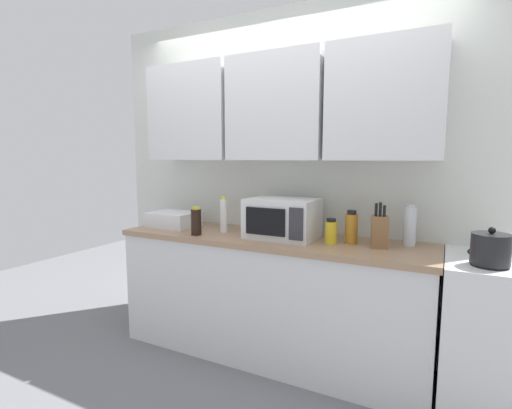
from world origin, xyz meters
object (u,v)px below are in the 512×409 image
object	(u,v)px
bottle_clear_tall	(410,226)
bottle_soy_dark	(196,222)
dish_rack	(173,219)
bottle_white_jar	(224,215)
kettle	(491,249)
knife_block	(380,231)
bottle_yellow_mustard	(331,232)
microwave	(282,218)
bottle_amber_vinegar	(351,228)

from	to	relation	value
bottle_clear_tall	bottle_soy_dark	size ratio (longest dim) A/B	1.29
dish_rack	bottle_white_jar	size ratio (longest dim) A/B	1.39
bottle_clear_tall	kettle	bearing A→B (deg)	-36.00
knife_block	bottle_soy_dark	size ratio (longest dim) A/B	1.38
bottle_clear_tall	bottle_soy_dark	xyz separation A→B (m)	(-1.44, -0.34, -0.03)
bottle_soy_dark	bottle_yellow_mustard	distance (m)	0.98
microwave	bottle_yellow_mustard	xyz separation A→B (m)	(0.36, -0.03, -0.06)
bottle_white_jar	bottle_yellow_mustard	distance (m)	0.84
microwave	dish_rack	world-z (taller)	microwave
bottle_soy_dark	bottle_white_jar	bearing A→B (deg)	55.73
microwave	bottle_amber_vinegar	xyz separation A→B (m)	(0.48, 0.04, -0.03)
bottle_white_jar	bottle_soy_dark	bearing A→B (deg)	-124.27
dish_rack	bottle_soy_dark	bearing A→B (deg)	-27.60
bottle_amber_vinegar	bottle_soy_dark	world-z (taller)	bottle_amber_vinegar
knife_block	bottle_clear_tall	size ratio (longest dim) A/B	1.07
microwave	bottle_yellow_mustard	bearing A→B (deg)	-4.38
kettle	bottle_yellow_mustard	size ratio (longest dim) A/B	1.17
dish_rack	bottle_clear_tall	world-z (taller)	bottle_clear_tall
bottle_white_jar	bottle_clear_tall	xyz separation A→B (m)	(1.31, 0.16, 0.00)
knife_block	bottle_clear_tall	bearing A→B (deg)	38.15
kettle	bottle_yellow_mustard	world-z (taller)	kettle
dish_rack	knife_block	distance (m)	1.65
bottle_yellow_mustard	bottle_soy_dark	bearing A→B (deg)	-169.98
knife_block	bottle_white_jar	distance (m)	1.15
knife_block	bottle_soy_dark	xyz separation A→B (m)	(-1.27, -0.21, -0.00)
dish_rack	bottle_yellow_mustard	size ratio (longest dim) A/B	2.25
dish_rack	bottle_amber_vinegar	world-z (taller)	bottle_amber_vinegar
bottle_yellow_mustard	knife_block	bearing A→B (deg)	7.85
bottle_yellow_mustard	dish_rack	bearing A→B (deg)	178.91
bottle_clear_tall	bottle_yellow_mustard	size ratio (longest dim) A/B	1.60
microwave	bottle_clear_tall	world-z (taller)	microwave
bottle_white_jar	bottle_amber_vinegar	distance (m)	0.96
knife_block	bottle_yellow_mustard	size ratio (longest dim) A/B	1.71
microwave	bottle_amber_vinegar	world-z (taller)	microwave
microwave	bottle_yellow_mustard	distance (m)	0.37
bottle_white_jar	kettle	bearing A→B (deg)	-4.85
bottle_clear_tall	bottle_soy_dark	bearing A→B (deg)	-166.57
microwave	bottle_amber_vinegar	distance (m)	0.48
kettle	knife_block	xyz separation A→B (m)	(-0.59, 0.18, 0.01)
bottle_amber_vinegar	kettle	bearing A→B (deg)	-14.60
kettle	bottle_white_jar	world-z (taller)	bottle_white_jar
knife_block	bottle_yellow_mustard	xyz separation A→B (m)	(-0.30, -0.04, -0.02)
bottle_white_jar	bottle_amber_vinegar	world-z (taller)	bottle_white_jar
dish_rack	bottle_yellow_mustard	distance (m)	1.34
bottle_yellow_mustard	kettle	bearing A→B (deg)	-8.58
knife_block	bottle_amber_vinegar	bearing A→B (deg)	172.29
kettle	microwave	size ratio (longest dim) A/B	0.41
kettle	knife_block	world-z (taller)	knife_block
knife_block	dish_rack	bearing A→B (deg)	-179.44
bottle_white_jar	dish_rack	bearing A→B (deg)	178.52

